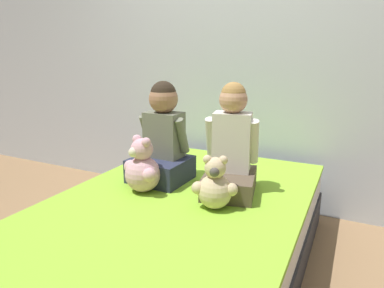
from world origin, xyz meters
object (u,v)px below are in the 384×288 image
Objects in this scene: child_on_left at (162,140)px; child_on_right at (231,149)px; teddy_bear_held_by_right_child at (215,186)px; bed at (177,238)px; teddy_bear_held_by_left_child at (142,168)px.

child_on_left is 0.46m from child_on_right.
teddy_bear_held_by_right_child is (0.01, -0.26, -0.14)m from child_on_right.
child_on_right is at bearing 52.75° from bed.
child_on_right reaches higher than bed.
child_on_right is at bearing 73.25° from teddy_bear_held_by_right_child.
child_on_left is 1.88× the size of teddy_bear_held_by_left_child.
bed is 7.10× the size of teddy_bear_held_by_right_child.
teddy_bear_held_by_left_child is (-0.25, 0.04, 0.37)m from bed.
child_on_right is at bearing 3.62° from child_on_left.
teddy_bear_held_by_right_child is (0.22, 0.02, 0.35)m from bed.
child_on_right is (0.21, 0.28, 0.48)m from bed.
child_on_left is 0.26m from teddy_bear_held_by_left_child.
bed is at bearing -139.16° from child_on_right.
child_on_left is at bearing 168.77° from child_on_right.
child_on_right reaches higher than teddy_bear_held_by_left_child.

